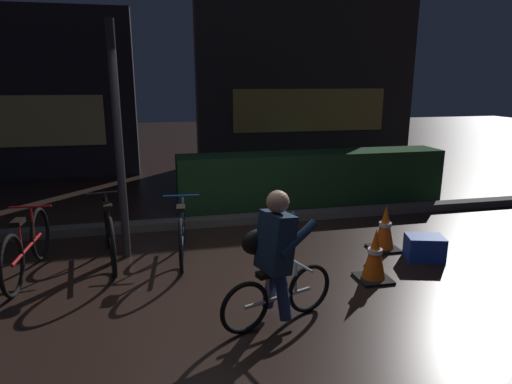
# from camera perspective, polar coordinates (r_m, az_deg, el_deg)

# --- Properties ---
(ground_plane) EXTENTS (40.00, 40.00, 0.00)m
(ground_plane) POSITION_cam_1_polar(r_m,az_deg,el_deg) (4.82, -0.77, -12.31)
(ground_plane) COLOR black
(sidewalk_curb) EXTENTS (12.00, 0.24, 0.12)m
(sidewalk_curb) POSITION_cam_1_polar(r_m,az_deg,el_deg) (6.81, -4.61, -3.73)
(sidewalk_curb) COLOR #56544F
(sidewalk_curb) RESTS_ON ground
(hedge_row) EXTENTS (4.80, 0.70, 0.92)m
(hedge_row) POSITION_cam_1_polar(r_m,az_deg,el_deg) (7.98, 7.30, 1.85)
(hedge_row) COLOR #214723
(hedge_row) RESTS_ON ground
(storefront_left) EXTENTS (4.55, 0.54, 3.71)m
(storefront_left) POSITION_cam_1_polar(r_m,az_deg,el_deg) (11.06, -27.44, 11.07)
(storefront_left) COLOR #262328
(storefront_left) RESTS_ON ground
(storefront_right) EXTENTS (5.90, 0.54, 4.46)m
(storefront_right) POSITION_cam_1_polar(r_m,az_deg,el_deg) (12.09, 6.73, 14.41)
(storefront_right) COLOR #383330
(storefront_right) RESTS_ON ground
(street_post) EXTENTS (0.10, 0.10, 2.82)m
(street_post) POSITION_cam_1_polar(r_m,az_deg,el_deg) (5.49, -17.32, 5.83)
(street_post) COLOR #2D2D33
(street_post) RESTS_ON ground
(parked_bike_left_mid) EXTENTS (0.46, 1.62, 0.75)m
(parked_bike_left_mid) POSITION_cam_1_polar(r_m,az_deg,el_deg) (5.59, -27.48, -6.35)
(parked_bike_left_mid) COLOR black
(parked_bike_left_mid) RESTS_ON ground
(parked_bike_center_left) EXTENTS (0.46, 1.72, 0.80)m
(parked_bike_center_left) POSITION_cam_1_polar(r_m,az_deg,el_deg) (5.68, -18.45, -4.91)
(parked_bike_center_left) COLOR black
(parked_bike_center_left) RESTS_ON ground
(parked_bike_center_right) EXTENTS (0.46, 1.59, 0.73)m
(parked_bike_center_right) POSITION_cam_1_polar(r_m,az_deg,el_deg) (5.58, -9.52, -4.98)
(parked_bike_center_right) COLOR black
(parked_bike_center_right) RESTS_ON ground
(traffic_cone_near) EXTENTS (0.36, 0.36, 0.60)m
(traffic_cone_near) POSITION_cam_1_polar(r_m,az_deg,el_deg) (5.06, 15.11, -7.94)
(traffic_cone_near) COLOR black
(traffic_cone_near) RESTS_ON ground
(traffic_cone_far) EXTENTS (0.36, 0.36, 0.61)m
(traffic_cone_far) POSITION_cam_1_polar(r_m,az_deg,el_deg) (5.97, 16.33, -4.52)
(traffic_cone_far) COLOR black
(traffic_cone_far) RESTS_ON ground
(blue_crate) EXTENTS (0.51, 0.43, 0.30)m
(blue_crate) POSITION_cam_1_polar(r_m,az_deg,el_deg) (5.86, 20.95, -6.74)
(blue_crate) COLOR #193DB7
(blue_crate) RESTS_ON ground
(cyclist) EXTENTS (1.14, 0.50, 1.25)m
(cyclist) POSITION_cam_1_polar(r_m,az_deg,el_deg) (3.95, 2.45, -8.46)
(cyclist) COLOR black
(cyclist) RESTS_ON ground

